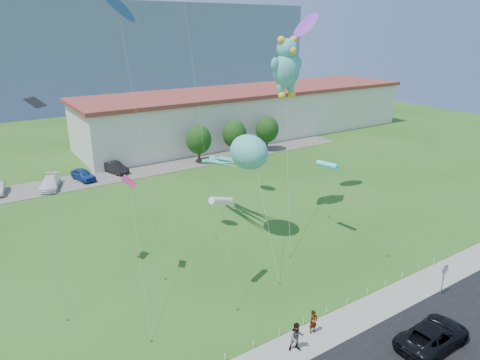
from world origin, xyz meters
The scene contains 24 objects.
ground centered at (0.00, 0.00, 0.00)m, with size 160.00×160.00×0.00m, color #275417.
sidewalk centered at (0.00, -2.75, 0.05)m, with size 80.00×2.50×0.10m, color gray.
parking_strip centered at (0.00, 35.00, 0.03)m, with size 70.00×6.00×0.06m, color #59544C.
hill_ridge centered at (0.00, 120.00, 12.50)m, with size 160.00×50.00×25.00m, color slate.
warehouse centered at (26.00, 44.00, 4.12)m, with size 61.00×15.00×8.20m.
stop_sign centered at (9.50, -4.21, 1.87)m, with size 0.80×0.07×2.50m.
rope_fence centered at (0.00, -1.30, 0.25)m, with size 26.05×0.05×0.50m.
tree_near centered at (10.00, 34.00, 3.39)m, with size 3.60×3.60×5.47m.
tree_mid centered at (16.00, 34.00, 3.39)m, with size 3.60×3.60×5.47m.
tree_far centered at (22.00, 34.00, 3.39)m, with size 3.60×3.60×5.47m.
suv centered at (4.16, -7.09, 0.78)m, with size 2.39×5.19×1.44m, color black.
pedestrian_left centered at (-1.14, -2.31, 0.90)m, with size 0.58×0.38×1.59m, color gray.
pedestrian_right centered at (-3.02, -2.94, 1.03)m, with size 0.91×0.71×1.86m, color gray.
parked_car_white centered at (-9.98, 34.32, 0.75)m, with size 1.94×4.78×1.39m, color white.
parked_car_blue centered at (-5.90, 35.22, 0.77)m, with size 1.68×4.18×1.42m, color navy.
parked_car_black centered at (-1.60, 35.94, 0.78)m, with size 1.52×4.36×1.44m, color black.
octopus_kite centered at (2.76, 11.73, 7.62)m, with size 3.72×13.59×9.72m.
teddy_bear_kite centered at (8.64, 13.29, 14.93)m, with size 6.65×8.54×17.57m.
small_kite_cyan centered at (8.96, 7.44, 6.81)m, with size 2.07×7.15×7.30m.
small_kite_purple centered at (12.90, 15.64, 18.06)m, with size 1.80×6.47×19.21m.
small_kite_blue centered at (-6.39, 14.07, 19.27)m, with size 1.80×6.48×20.48m.
small_kite_pink centered at (-8.34, 9.02, 7.11)m, with size 2.54×7.96×8.39m.
small_kite_black centered at (-13.10, 12.19, 11.88)m, with size 1.58×6.12×14.00m.
small_kite_white centered at (-3.44, 4.91, 7.05)m, with size 0.69×3.83×7.53m.
Camera 1 is at (-17.07, -18.43, 18.21)m, focal length 32.00 mm.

